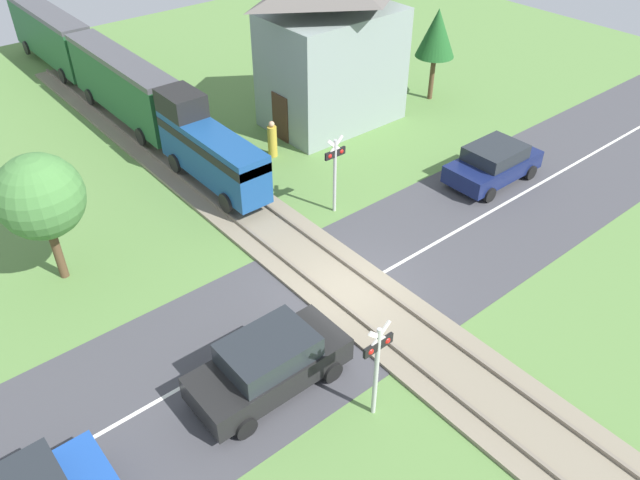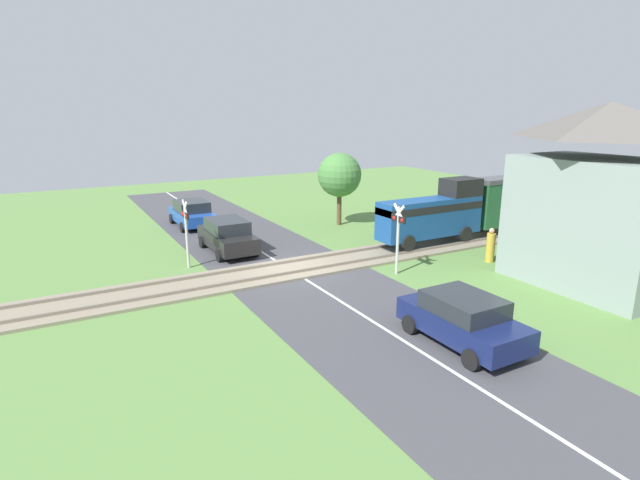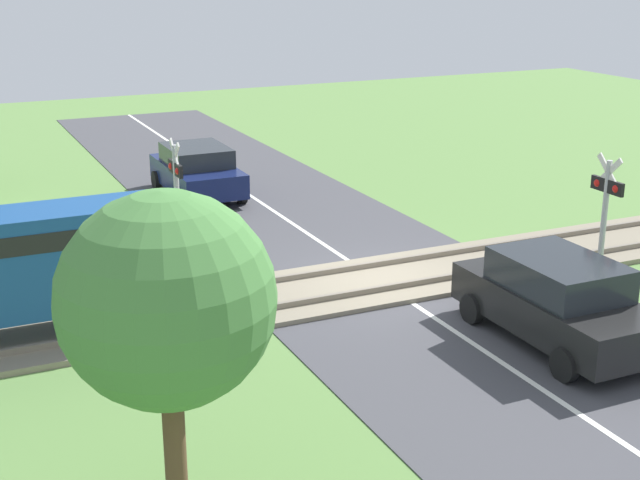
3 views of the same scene
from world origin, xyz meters
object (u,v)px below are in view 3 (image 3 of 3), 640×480
crossing_signal_west_approach (605,207)px  crossing_signal_east_approach (177,188)px  car_near_crossing (557,299)px  car_far_side (197,170)px

crossing_signal_west_approach → crossing_signal_east_approach: (5.23, 7.61, 0.00)m
car_near_crossing → crossing_signal_east_approach: (6.74, 5.25, 1.11)m
car_near_crossing → crossing_signal_east_approach: bearing=37.9°
crossing_signal_east_approach → car_far_side: bearing=-20.7°
car_far_side → crossing_signal_east_approach: (-6.25, 2.37, 1.16)m
car_far_side → crossing_signal_west_approach: 12.67m
crossing_signal_west_approach → car_near_crossing: bearing=122.6°
car_near_crossing → car_far_side: size_ratio=1.06×
car_near_crossing → car_far_side: car_near_crossing is taller
crossing_signal_west_approach → crossing_signal_east_approach: same height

